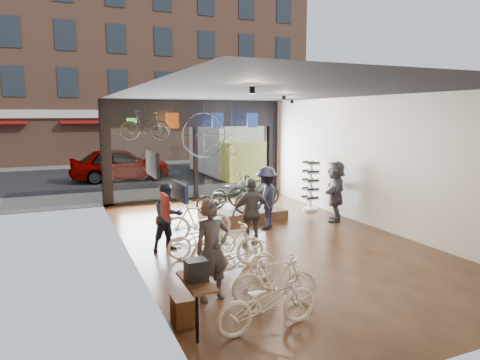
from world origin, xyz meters
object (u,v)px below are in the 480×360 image
floor_bike_0 (268,302)px  sunglasses_rack (310,186)px  floor_bike_5 (198,220)px  display_bike_left (225,199)px  floor_bike_3 (228,246)px  customer_0 (212,250)px  display_platform (242,213)px  box_truck (231,150)px  display_bike_mid (254,191)px  street_car (120,164)px  display_bike_right (232,191)px  customer_2 (252,213)px  customer_5 (336,191)px  floor_bike_2 (236,262)px  customer_1 (168,218)px  customer_3 (266,198)px  floor_bike_1 (275,279)px  floor_bike_4 (202,239)px  hung_bike (145,125)px  penny_farthing (213,136)px

floor_bike_0 → sunglasses_rack: 8.46m
floor_bike_5 → display_bike_left: bearing=-39.4°
floor_bike_3 → customer_0: 1.62m
display_platform → sunglasses_rack: size_ratio=1.40×
box_truck → display_bike_mid: 8.87m
street_car → display_platform: bearing=-165.6°
display_bike_left → display_bike_right: 1.22m
display_bike_right → customer_2: (-0.85, -3.32, 0.08)m
customer_2 → display_bike_left: bearing=-88.1°
display_platform → display_bike_left: 1.15m
display_bike_right → display_bike_left: bearing=125.3°
floor_bike_3 → customer_2: (1.13, 1.22, 0.36)m
floor_bike_0 → customer_5: bearing=-46.5°
floor_bike_2 → customer_0: (-0.67, -0.48, 0.47)m
floor_bike_0 → customer_1: size_ratio=1.04×
floor_bike_5 → display_bike_right: size_ratio=0.98×
floor_bike_3 → customer_3: size_ratio=0.92×
box_truck → customer_5: 10.09m
display_bike_mid → customer_0: bearing=158.4°
display_bike_mid → customer_0: 6.46m
floor_bike_1 → floor_bike_4: floor_bike_1 is taller
floor_bike_1 → hung_bike: size_ratio=0.96×
display_bike_left → hung_bike: bearing=56.2°
customer_2 → floor_bike_4: bearing=19.6°
street_car → display_bike_left: bearing=-170.7°
floor_bike_3 → display_bike_right: 4.96m
display_platform → customer_2: (-0.98, -2.87, 0.71)m
floor_bike_2 → floor_bike_4: (-0.11, 1.75, -0.02)m
display_bike_mid → penny_farthing: bearing=29.2°
floor_bike_3 → customer_5: size_ratio=0.89×
display_bike_left → customer_5: bearing=-89.8°
floor_bike_5 → display_bike_left: size_ratio=1.03×
display_bike_left → customer_2: bearing=-167.9°
hung_bike → customer_3: bearing=-132.6°
customer_1 → penny_farthing: size_ratio=0.82×
floor_bike_4 → customer_5: customer_5 is taller
display_platform → display_bike_left: (-0.79, -0.57, 0.61)m
box_truck → display_bike_mid: (-2.63, -8.45, -0.59)m
display_bike_left → customer_3: bearing=-119.9°
customer_5 → hung_bike: size_ratio=1.18×
floor_bike_4 → customer_3: size_ratio=0.90×
floor_bike_5 → box_truck: bearing=-21.8°
customer_1 → customer_3: size_ratio=0.91×
floor_bike_2 → floor_bike_3: floor_bike_3 is taller
floor_bike_0 → floor_bike_1: (0.51, 0.73, 0.01)m
floor_bike_3 → penny_farthing: size_ratio=0.83×
customer_1 → penny_farthing: bearing=42.8°
display_bike_left → customer_5: customer_5 is taller
floor_bike_2 → display_bike_right: 5.81m
display_platform → sunglasses_rack: 2.64m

